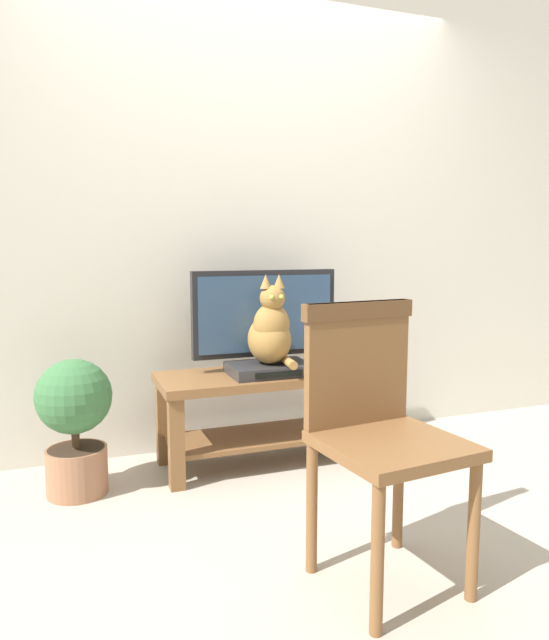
# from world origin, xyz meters

# --- Properties ---
(ground_plane) EXTENTS (12.00, 12.00, 0.00)m
(ground_plane) POSITION_xyz_m (0.00, 0.00, 0.00)
(ground_plane) COLOR #ADA393
(back_wall) EXTENTS (7.00, 0.12, 2.80)m
(back_wall) POSITION_xyz_m (0.00, 0.89, 1.40)
(back_wall) COLOR beige
(back_wall) RESTS_ON ground
(tv_stand) EXTENTS (1.17, 0.45, 0.48)m
(tv_stand) POSITION_xyz_m (0.01, 0.48, 0.34)
(tv_stand) COLOR brown
(tv_stand) RESTS_ON ground
(tv) EXTENTS (0.79, 0.20, 0.53)m
(tv) POSITION_xyz_m (0.01, 0.58, 0.76)
(tv) COLOR black
(tv) RESTS_ON tv_stand
(media_box) EXTENTS (0.41, 0.28, 0.06)m
(media_box) POSITION_xyz_m (-0.01, 0.44, 0.51)
(media_box) COLOR #2D2D30
(media_box) RESTS_ON tv_stand
(cat) EXTENTS (0.22, 0.33, 0.46)m
(cat) POSITION_xyz_m (-0.01, 0.42, 0.71)
(cat) COLOR olive
(cat) RESTS_ON media_box
(wooden_chair) EXTENTS (0.48, 0.49, 0.95)m
(wooden_chair) POSITION_xyz_m (-0.01, -0.64, 0.56)
(wooden_chair) COLOR brown
(wooden_chair) RESTS_ON ground
(book_stack) EXTENTS (0.24, 0.19, 0.11)m
(book_stack) POSITION_xyz_m (0.42, 0.47, 0.54)
(book_stack) COLOR olive
(book_stack) RESTS_ON tv_stand
(potted_plant) EXTENTS (0.34, 0.34, 0.63)m
(potted_plant) POSITION_xyz_m (-0.96, 0.42, 0.35)
(potted_plant) COLOR #9E6B4C
(potted_plant) RESTS_ON ground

